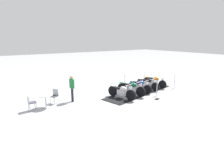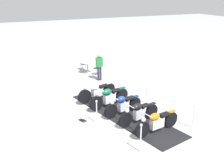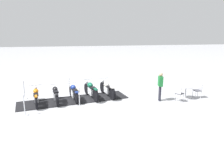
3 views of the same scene
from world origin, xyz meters
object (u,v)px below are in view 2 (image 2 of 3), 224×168
at_px(cafe_table, 88,65).
at_px(stanchion_left_mid, 146,100).
at_px(stanchion_left_rear, 193,120).
at_px(bystander_person, 99,65).
at_px(motorcycle_black, 139,113).
at_px(motorcycle_cream, 97,91).
at_px(cafe_chair_near_table, 84,63).
at_px(stanchion_right_mid, 97,116).
at_px(motorcycle_navy, 123,105).
at_px(motorcycle_forest, 109,97).
at_px(cafe_chair_across_table, 98,67).
at_px(stanchion_right_rear, 141,144).
at_px(motorcycle_copper, 157,122).
at_px(info_placard, 83,119).

bearing_deg(cafe_table, stanchion_left_mid, 96.04).
relative_size(stanchion_left_rear, bystander_person, 0.63).
xyz_separation_m(motorcycle_black, cafe_table, (-0.54, -7.73, 0.08)).
relative_size(motorcycle_cream, cafe_chair_near_table, 2.53).
bearing_deg(stanchion_left_mid, stanchion_right_mid, 12.09).
relative_size(motorcycle_navy, stanchion_right_mid, 1.92).
distance_m(motorcycle_forest, stanchion_right_mid, 1.76).
height_order(stanchion_left_rear, bystander_person, bystander_person).
xyz_separation_m(stanchion_left_rear, cafe_chair_across_table, (0.78, -8.38, 0.18)).
bearing_deg(motorcycle_forest, stanchion_right_mid, 33.00).
distance_m(motorcycle_cream, motorcycle_navy, 2.10).
bearing_deg(cafe_table, stanchion_right_rear, 80.76).
distance_m(cafe_chair_near_table, bystander_person, 2.58).
height_order(motorcycle_cream, stanchion_left_mid, stanchion_left_mid).
relative_size(stanchion_left_mid, stanchion_right_mid, 1.10).
xyz_separation_m(stanchion_right_mid, cafe_chair_across_table, (-2.61, -6.32, 0.19)).
distance_m(motorcycle_cream, stanchion_right_mid, 2.54).
height_order(motorcycle_cream, cafe_chair_across_table, motorcycle_cream).
relative_size(stanchion_left_rear, cafe_chair_near_table, 1.23).
distance_m(motorcycle_copper, stanchion_right_mid, 2.53).
xyz_separation_m(motorcycle_forest, stanchion_left_mid, (-1.66, 0.72, -0.18)).
bearing_deg(motorcycle_forest, info_placard, 12.63).
distance_m(stanchion_left_rear, cafe_chair_near_table, 9.95).
bearing_deg(motorcycle_copper, motorcycle_forest, -87.54).
height_order(motorcycle_black, stanchion_right_mid, stanchion_right_mid).
distance_m(stanchion_right_mid, stanchion_right_rear, 2.72).
xyz_separation_m(stanchion_left_mid, stanchion_right_rear, (2.25, 3.27, -0.01)).
relative_size(stanchion_right_mid, cafe_chair_across_table, 1.16).
bearing_deg(stanchion_right_rear, bystander_person, -102.19).
bearing_deg(motorcycle_cream, motorcycle_copper, 87.45).
bearing_deg(motorcycle_copper, motorcycle_navy, -87.91).
bearing_deg(motorcycle_copper, cafe_chair_near_table, -101.55).
relative_size(info_placard, cafe_chair_near_table, 0.44).
bearing_deg(motorcycle_black, motorcycle_cream, -89.07).
xyz_separation_m(motorcycle_cream, bystander_person, (-1.35, -2.93, 0.53)).
bearing_deg(motorcycle_navy, stanchion_left_rear, 117.42).
height_order(motorcycle_cream, motorcycle_copper, motorcycle_cream).
bearing_deg(motorcycle_copper, motorcycle_cream, -87.66).
height_order(motorcycle_forest, stanchion_right_rear, stanchion_right_rear).
xyz_separation_m(motorcycle_cream, stanchion_right_mid, (0.94, 2.35, -0.14)).
xyz_separation_m(info_placard, cafe_table, (-2.61, -6.55, 0.50)).
height_order(stanchion_right_rear, cafe_chair_near_table, stanchion_right_rear).
xyz_separation_m(motorcycle_black, stanchion_right_mid, (1.60, -0.73, -0.15)).
bearing_deg(stanchion_left_rear, stanchion_right_rear, 12.09).
height_order(info_placard, bystander_person, bystander_person).
height_order(motorcycle_forest, bystander_person, bystander_person).
xyz_separation_m(motorcycle_cream, info_placard, (1.41, 1.91, -0.41)).
relative_size(motorcycle_navy, stanchion_left_rear, 1.88).
height_order(motorcycle_forest, stanchion_right_mid, motorcycle_forest).
distance_m(motorcycle_navy, stanchion_right_rear, 3.07).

